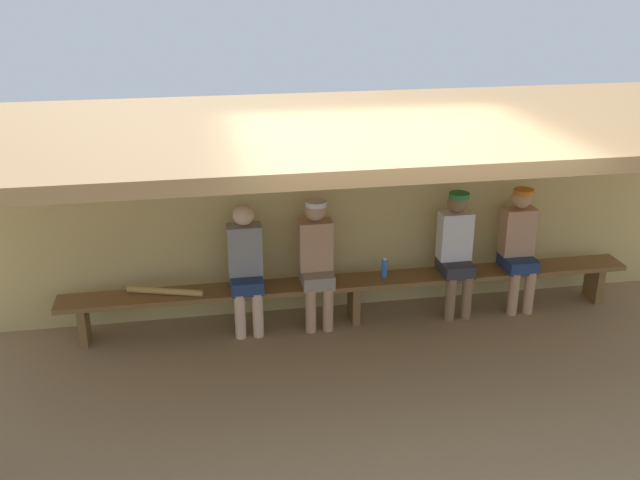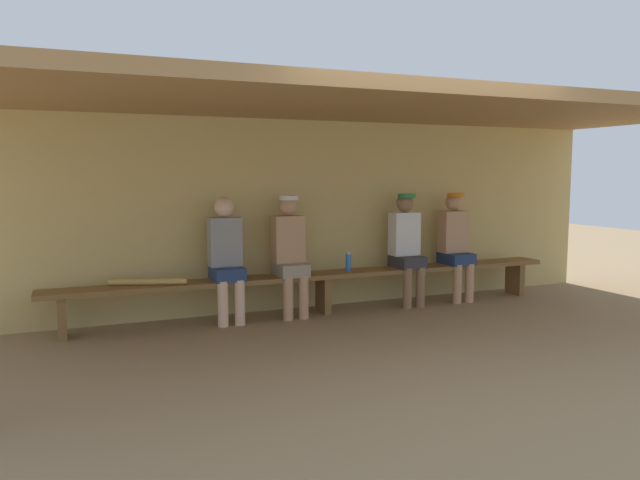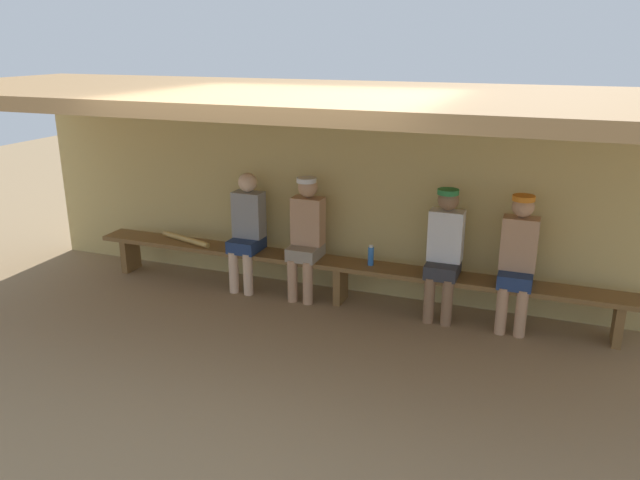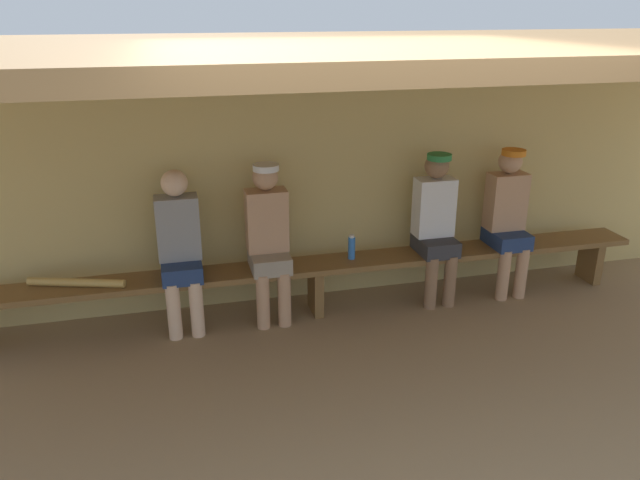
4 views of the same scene
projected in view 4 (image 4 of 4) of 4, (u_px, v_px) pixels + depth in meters
name	position (u px, v px, depth m)	size (l,w,h in m)	color
ground_plane	(372.00, 417.00, 4.09)	(24.00, 24.00, 0.00)	#937754
back_wall	(303.00, 177.00, 5.51)	(8.00, 0.20, 2.20)	tan
dugout_roof	(347.00, 51.00, 3.92)	(8.00, 2.80, 0.12)	#9E7547
bench	(316.00, 271.00, 5.36)	(6.00, 0.36, 0.46)	brown
player_in_blue	(508.00, 215.00, 5.64)	(0.34, 0.42, 1.34)	navy
player_near_post	(268.00, 236.00, 5.14)	(0.34, 0.42, 1.34)	gray
player_leftmost	(180.00, 245.00, 4.98)	(0.34, 0.42, 1.34)	navy
player_in_red	(436.00, 221.00, 5.48)	(0.34, 0.42, 1.34)	#333338
water_bottle_green	(352.00, 247.00, 5.39)	(0.06, 0.06, 0.22)	blue
baseball_bat	(76.00, 283.00, 4.88)	(0.07, 0.07, 0.78)	tan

